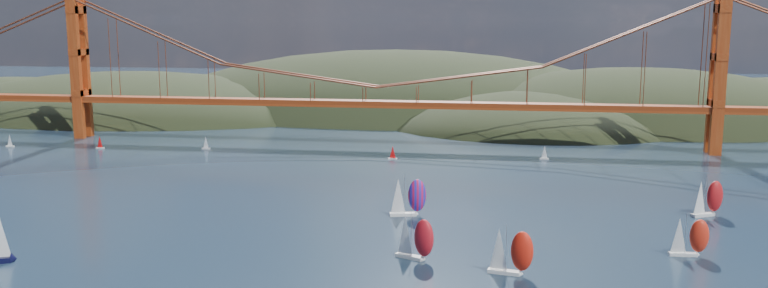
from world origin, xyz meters
TOP-DOWN VIEW (x-y plane):
  - headlands at (44.95, 278.29)m, footprint 725.00×225.00m
  - bridge at (-1.75, 180.00)m, footprint 552.00×12.00m
  - racer_0 at (29.87, 46.13)m, footprint 8.55×6.00m
  - racer_1 at (48.43, 40.06)m, footprint 8.56×4.45m
  - racer_2 at (83.76, 56.80)m, footprint 7.53×3.10m
  - racer_3 at (95.54, 89.96)m, footprint 8.58×6.43m
  - racer_rwb at (24.31, 78.85)m, footprint 9.08×5.05m
  - distant_boat_1 at (-134.21, 153.64)m, footprint 3.00×2.00m
  - distant_boat_2 at (-99.29, 155.68)m, footprint 3.00×2.00m
  - distant_boat_3 at (-60.33, 160.53)m, footprint 3.00×2.00m
  - distant_boat_8 at (60.77, 159.23)m, footprint 3.00×2.00m
  - distant_boat_9 at (10.06, 151.16)m, footprint 3.00×2.00m

SIDE VIEW (x-z plane):
  - headlands at x=44.95m, z-range -60.46..35.54m
  - distant_boat_1 at x=-134.21m, z-range 0.06..4.76m
  - distant_boat_2 at x=-99.29m, z-range 0.06..4.76m
  - distant_boat_3 at x=-60.33m, z-range 0.06..4.76m
  - distant_boat_8 at x=60.77m, z-range 0.06..4.76m
  - distant_boat_9 at x=10.06m, z-range 0.06..4.76m
  - racer_2 at x=83.76m, z-range -0.24..8.40m
  - racer_0 at x=29.87m, z-range -0.26..9.32m
  - racer_1 at x=48.43m, z-range -0.26..9.35m
  - racer_3 at x=95.54m, z-range -0.27..9.41m
  - racer_rwb at x=24.31m, z-range -0.28..9.90m
  - bridge at x=-1.75m, z-range 4.73..59.73m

